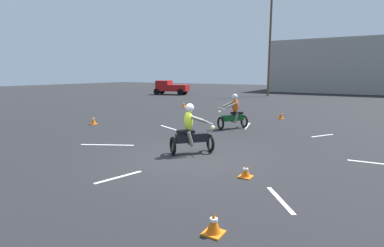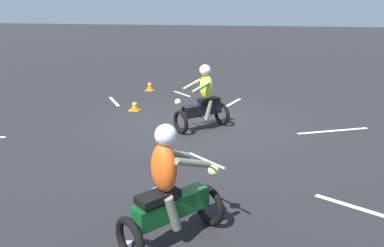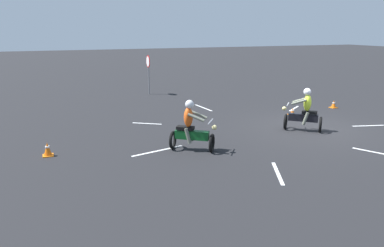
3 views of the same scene
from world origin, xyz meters
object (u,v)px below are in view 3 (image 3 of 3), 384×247
motorcycle_rider_foreground (304,112)px  motorcycle_rider_background (191,129)px  traffic_cone_mid_left (292,112)px  traffic_cone_far_right (334,104)px  traffic_cone_near_left (48,149)px  stop_sign (148,67)px

motorcycle_rider_foreground → motorcycle_rider_background: same height
motorcycle_rider_foreground → motorcycle_rider_background: bearing=138.9°
motorcycle_rider_background → traffic_cone_mid_left: (3.01, -6.19, -0.58)m
traffic_cone_far_right → traffic_cone_near_left: bearing=100.2°
traffic_cone_near_left → traffic_cone_far_right: size_ratio=1.18×
stop_sign → traffic_cone_far_right: stop_sign is taller
motorcycle_rider_background → traffic_cone_far_right: motorcycle_rider_background is taller
motorcycle_rider_foreground → stop_sign: 10.79m
motorcycle_rider_foreground → stop_sign: (10.23, 3.32, 0.91)m
motorcycle_rider_foreground → stop_sign: stop_sign is taller
stop_sign → traffic_cone_mid_left: bearing=-149.6°
stop_sign → traffic_cone_mid_left: 9.19m
traffic_cone_mid_left → traffic_cone_far_right: traffic_cone_far_right is taller
motorcycle_rider_background → traffic_cone_mid_left: motorcycle_rider_background is taller
stop_sign → traffic_cone_near_left: bearing=148.6°
stop_sign → traffic_cone_mid_left: (-7.83, -4.59, -1.49)m
motorcycle_rider_background → traffic_cone_far_right: 9.74m
stop_sign → motorcycle_rider_foreground: bearing=-162.0°
motorcycle_rider_foreground → stop_sign: size_ratio=0.72×
traffic_cone_near_left → traffic_cone_far_right: traffic_cone_near_left is taller
motorcycle_rider_background → traffic_cone_far_right: size_ratio=4.49×
motorcycle_rider_foreground → traffic_cone_near_left: (0.53, 9.24, -0.52)m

